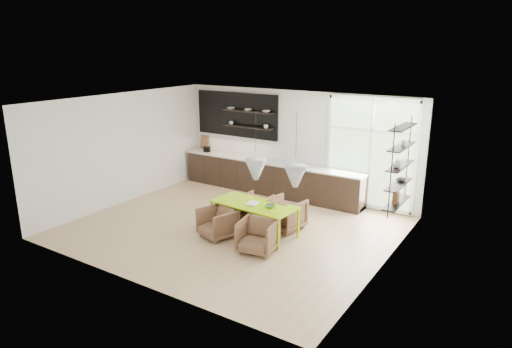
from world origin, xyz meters
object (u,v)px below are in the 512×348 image
Objects in this scene: armchair_back_left at (256,207)px; wire_stool at (231,209)px; armchair_back_right at (285,214)px; armchair_front_left at (218,223)px; dining_table at (254,206)px; armchair_front_right at (258,236)px.

wire_stool is at bearing 42.08° from armchair_back_left.
armchair_back_right is 1.58m from armchair_front_left.
armchair_front_left is (-0.13, -1.37, 0.02)m from armchair_back_left.
dining_table is at bearing 62.67° from armchair_back_right.
armchair_front_right is 1.84m from wire_stool.
armchair_back_left is 0.62m from wire_stool.
armchair_back_right is at bearing 57.53° from dining_table.
armchair_back_right is at bearing 10.30° from wire_stool.
armchair_back_right reaches higher than armchair_front_right.
armchair_front_right is (0.12, -1.35, -0.02)m from armchair_back_right.
dining_table reaches higher than wire_stool.
dining_table is 0.88m from armchair_front_left.
dining_table is at bearing 64.77° from armchair_front_left.
armchair_back_left is (-0.43, 0.76, -0.34)m from dining_table.
armchair_back_right reaches higher than armchair_front_left.
dining_table is 2.90× the size of armchair_back_left.
armchair_front_right is at bearing 124.83° from armchair_back_left.
dining_table is 2.48× the size of armchair_back_right.
wire_stool is at bearing 132.84° from armchair_front_right.
armchair_back_right is 1.36m from armchair_front_right.
armchair_back_left is 1.81m from armchair_front_right.
dining_table reaches higher than armchair_front_left.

